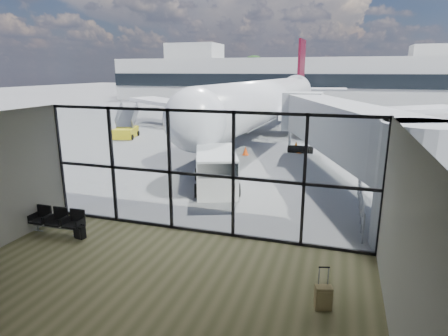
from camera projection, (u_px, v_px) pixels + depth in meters
The scene contains 22 objects.
ground at pixel (307, 114), 50.67m from camera, with size 220.00×220.00×0.00m, color slate.
lounge_shell at pixel (126, 209), 8.68m from camera, with size 12.02×8.01×4.51m.
glass_curtain_wall at pixel (201, 173), 13.21m from camera, with size 12.10×0.12×4.50m.
jet_bridge at pixel (347, 134), 18.17m from camera, with size 8.00×16.50×4.33m.
apron_railing at pixel (361, 199), 15.19m from camera, with size 0.06×5.46×1.11m.
far_terminal at pixel (316, 79), 70.04m from camera, with size 80.00×12.20×11.00m.
tree_0 at pixel (135, 75), 92.17m from camera, with size 4.95×4.95×7.12m.
tree_1 at pixel (157, 73), 90.26m from camera, with size 5.61×5.61×8.07m.
tree_2 at pixel (179, 70), 88.34m from camera, with size 6.27×6.27×9.03m.
tree_3 at pixel (203, 76), 86.91m from camera, with size 4.95×4.95×7.12m.
tree_4 at pixel (228, 73), 85.00m from camera, with size 5.61×5.61×8.07m.
tree_5 at pixel (254, 70), 83.08m from camera, with size 6.27×6.27×9.03m.
seating_row at pixel (59, 219), 13.62m from camera, with size 2.12×0.62×0.94m.
backpack at pixel (80, 232), 13.19m from camera, with size 0.37×0.35×0.52m.
suitcase at pixel (323, 298), 9.24m from camera, with size 0.46×0.38×1.11m.
airliner at pixel (270, 100), 36.26m from camera, with size 32.83×38.07×9.80m.
service_van at pixel (216, 170), 18.62m from camera, with size 3.35×4.76×1.90m.
belt_loader at pixel (233, 123), 37.57m from camera, with size 1.99×4.23×1.88m.
mobile_stairs at pixel (126, 131), 33.10m from camera, with size 2.48×3.72×2.41m.
traffic_cone_a at pixel (245, 151), 26.30m from camera, with size 0.42×0.42×0.60m.
traffic_cone_b at pixel (299, 150), 26.96m from camera, with size 0.36×0.36×0.52m.
traffic_cone_c at pixel (296, 146), 28.07m from camera, with size 0.45×0.45×0.65m.
Camera 1 is at (4.63, -11.89, 5.77)m, focal length 30.00 mm.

